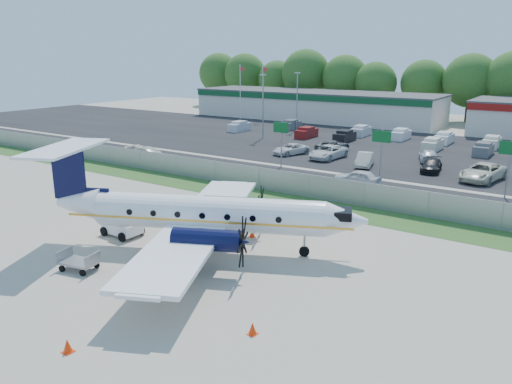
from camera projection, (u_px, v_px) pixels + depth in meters
The scene contains 31 objects.
ground at pixel (203, 249), 31.18m from camera, with size 170.00×170.00×0.00m, color #B0A695.
grass_verge at pixel (296, 203), 40.82m from camera, with size 170.00×4.00×0.02m, color #2D561E.
access_road at pixel (333, 185), 46.45m from camera, with size 170.00×8.00×0.02m, color black.
parking_lot at pixel (404, 150), 63.33m from camera, with size 170.00×32.00×0.02m, color black.
perimeter_fence at pixel (308, 186), 42.17m from camera, with size 120.00×0.06×1.99m.
building_west at pixel (314, 105), 93.08m from camera, with size 46.40×12.40×5.24m.
sign_left at pixel (281, 134), 52.89m from camera, with size 1.80×0.26×5.00m.
sign_mid at pixel (381, 144), 47.04m from camera, with size 1.80×0.26×5.00m.
sign_right at pixel (510, 156), 41.18m from camera, with size 1.80×0.26×5.00m.
flagpole_west at pixel (241, 89), 93.02m from camera, with size 1.06×0.12×10.00m.
flagpole_east at pixel (263, 90), 90.36m from camera, with size 1.06×0.12×10.00m.
light_pole_nw at pixel (263, 102), 70.98m from camera, with size 0.90×0.35×9.09m.
light_pole_sw at pixel (297, 97), 79.02m from camera, with size 0.90×0.35×9.09m.
tree_line at pixel (462, 122), 90.66m from camera, with size 112.00×6.00×14.00m, color #285418, non-canonical shape.
aircraft at pixel (202, 213), 30.35m from camera, with size 20.00×19.40×6.22m.
pushback_tug at pixel (123, 226), 33.29m from camera, with size 2.60×1.90×1.37m.
baggage_cart_near at pixel (127, 215), 36.19m from camera, with size 2.32×1.91×1.05m.
baggage_cart_far at pixel (79, 261), 27.96m from camera, with size 2.28×1.62×1.09m.
cone_nose at pixel (253, 329), 21.55m from camera, with size 0.40×0.40×0.57m.
cone_port_wing at pixel (68, 346), 20.24m from camera, with size 0.42×0.42×0.60m.
cone_starboard_wing at pixel (252, 233), 33.14m from camera, with size 0.39×0.39×0.55m.
road_car_west at pixel (150, 163), 56.12m from camera, with size 2.41×5.92×1.72m, color beige.
road_car_mid at pixel (357, 185), 46.30m from camera, with size 1.76×4.37×1.49m, color silver.
parked_car_a at pixel (291, 154), 60.69m from camera, with size 2.17×4.70×1.31m, color silver.
parked_car_b at pixel (328, 159), 58.24m from camera, with size 2.59×5.61×1.56m, color silver.
parked_car_c at pixel (364, 166), 54.25m from camera, with size 1.58×4.54×1.50m, color beige.
parked_car_d at pixel (431, 172), 51.77m from camera, with size 1.83×4.50×1.31m, color black.
parked_car_e at pixel (482, 181), 48.07m from camera, with size 2.78×6.02×1.67m, color beige.
parked_car_f at pixel (333, 151), 62.97m from camera, with size 2.30×4.98×1.38m, color #595B5E.
parked_car_g at pixel (428, 162), 56.59m from camera, with size 1.92×4.73×1.37m, color silver.
far_parking_rows at pixel (415, 145), 67.35m from camera, with size 56.00×10.00×1.60m, color gray, non-canonical shape.
Camera 1 is at (18.84, -22.45, 11.69)m, focal length 35.00 mm.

